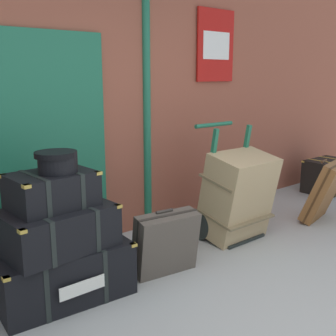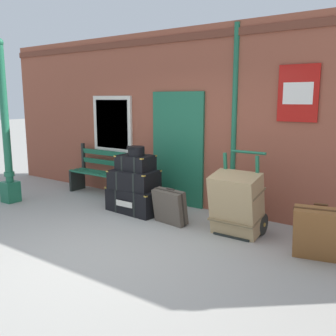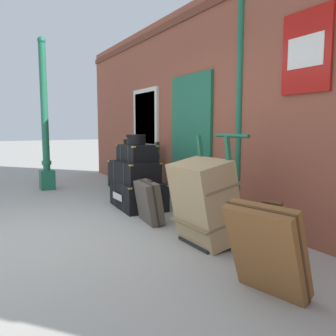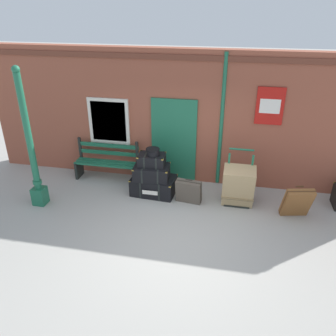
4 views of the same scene
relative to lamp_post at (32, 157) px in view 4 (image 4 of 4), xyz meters
The scene contains 12 objects.
ground_plane 3.48m from the lamp_post, 12.16° to the right, with size 60.00×60.00×0.00m, color #A3A099.
brick_facade 3.74m from the lamp_post, 30.89° to the left, with size 10.40×0.35×3.20m.
lamp_post is the anchor object (origin of this frame).
platform_bench 1.95m from the lamp_post, 54.16° to the left, with size 1.60×0.43×1.01m.
steamer_trunk_base 2.75m from the lamp_post, 21.72° to the left, with size 1.06×0.72×0.43m.
steamer_trunk_middle 2.60m from the lamp_post, 20.95° to the left, with size 0.84×0.60×0.33m.
steamer_trunk_top 2.57m from the lamp_post, 22.08° to the left, with size 0.63×0.48×0.27m.
round_hatbox 2.58m from the lamp_post, 21.10° to the left, with size 0.31×0.30×0.16m.
porters_trolley 4.55m from the lamp_post, 13.30° to the left, with size 0.71×0.56×1.21m.
large_brown_trunk 4.48m from the lamp_post, 11.14° to the left, with size 0.70×0.60×0.95m.
suitcase_oxblood 5.64m from the lamp_post, ahead, with size 0.64×0.51×0.74m.
suitcase_umber 3.46m from the lamp_post, 12.40° to the left, with size 0.60×0.35×0.58m.
Camera 4 is at (0.94, -5.22, 4.17)m, focal length 36.67 mm.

